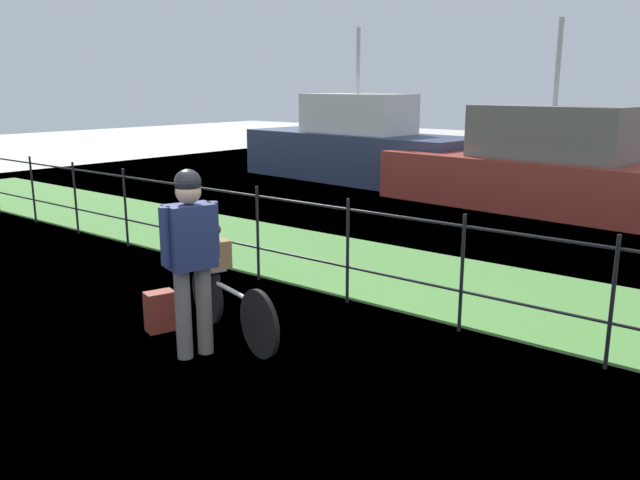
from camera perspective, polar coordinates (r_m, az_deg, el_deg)
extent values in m
plane|color=beige|center=(5.31, -6.42, -13.10)|extent=(60.00, 60.00, 0.00)
cube|color=#569342|center=(8.00, 11.99, -3.99)|extent=(27.00, 2.40, 0.03)
plane|color=#60849E|center=(13.49, 23.85, 2.14)|extent=(30.00, 30.00, 0.00)
cylinder|color=black|center=(12.49, -23.97, 4.06)|extent=(0.04, 0.04, 1.18)
cylinder|color=black|center=(11.28, -20.74, 3.46)|extent=(0.04, 0.04, 1.18)
cylinder|color=black|center=(10.12, -16.76, 2.72)|extent=(0.04, 0.04, 1.18)
cylinder|color=black|center=(9.02, -11.78, 1.76)|extent=(0.04, 0.04, 1.18)
cylinder|color=black|center=(8.01, -5.50, 0.54)|extent=(0.04, 0.04, 1.18)
cylinder|color=black|center=(7.13, 2.45, -1.02)|extent=(0.04, 0.04, 1.18)
cylinder|color=black|center=(6.43, 12.39, -2.93)|extent=(0.04, 0.04, 1.18)
cylinder|color=black|center=(5.97, 24.33, -5.10)|extent=(0.04, 0.04, 1.18)
cylinder|color=black|center=(6.80, 7.11, -3.37)|extent=(18.00, 0.03, 0.03)
cylinder|color=black|center=(6.65, 7.27, 2.00)|extent=(18.00, 0.03, 0.03)
cylinder|color=black|center=(5.80, -5.37, -7.37)|extent=(0.62, 0.21, 0.63)
cylinder|color=black|center=(6.68, -9.89, -4.68)|extent=(0.62, 0.21, 0.63)
cylinder|color=#BCB7B2|center=(6.18, -7.85, -4.43)|extent=(0.80, 0.26, 0.04)
cube|color=black|center=(6.51, -9.51, -3.17)|extent=(0.22, 0.14, 0.06)
cube|color=slate|center=(6.49, -9.54, -2.39)|extent=(0.39, 0.25, 0.02)
cube|color=olive|center=(6.45, -9.59, -1.15)|extent=(0.40, 0.37, 0.27)
ellipsoid|color=#4C3D2D|center=(6.41, -9.66, 0.60)|extent=(0.31, 0.21, 0.13)
sphere|color=#4C3D2D|center=(6.29, -9.21, 0.92)|extent=(0.11, 0.11, 0.11)
cylinder|color=slate|center=(5.93, -10.16, -6.05)|extent=(0.14, 0.14, 0.82)
cylinder|color=slate|center=(5.85, -11.94, -6.39)|extent=(0.14, 0.14, 0.82)
cube|color=navy|center=(5.70, -11.36, 0.33)|extent=(0.36, 0.46, 0.56)
cylinder|color=navy|center=(5.78, -9.38, 0.89)|extent=(0.10, 0.10, 0.50)
cylinder|color=navy|center=(5.61, -13.42, 0.32)|extent=(0.10, 0.10, 0.50)
sphere|color=tan|center=(5.63, -11.54, 4.20)|extent=(0.22, 0.22, 0.22)
sphere|color=black|center=(5.62, -11.57, 4.98)|extent=(0.23, 0.23, 0.23)
cube|color=maroon|center=(6.61, -13.90, -6.10)|extent=(0.26, 0.32, 0.40)
cube|color=#9E3328|center=(13.45, 19.46, 4.64)|extent=(6.88, 2.74, 1.00)
cube|color=slate|center=(13.35, 19.79, 8.90)|extent=(3.08, 1.76, 1.01)
cylinder|color=#B2B2B2|center=(13.33, 20.24, 14.49)|extent=(0.10, 0.10, 1.60)
cube|color=#2D3856|center=(16.79, 3.27, 7.33)|extent=(6.64, 2.67, 1.21)
cube|color=silver|center=(16.71, 3.32, 11.06)|extent=(2.98, 1.70, 0.98)
cylinder|color=#B2B2B2|center=(16.71, 3.38, 15.47)|extent=(0.10, 0.10, 1.60)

